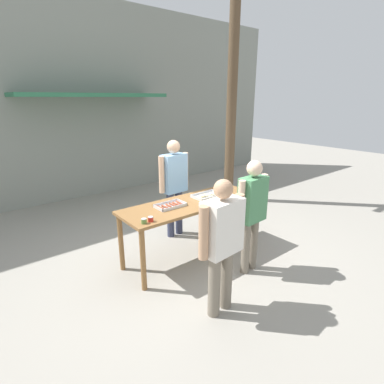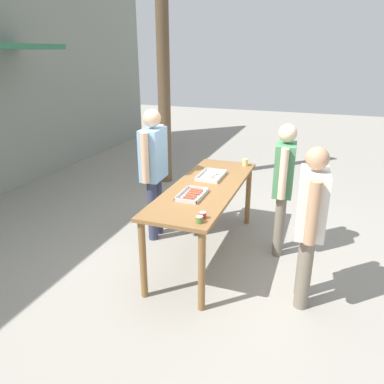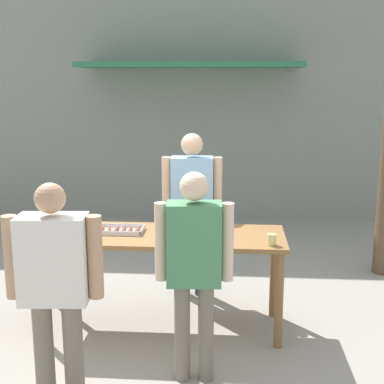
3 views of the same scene
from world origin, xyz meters
name	(u,v)px [view 1 (image 1 of 3)]	position (x,y,z in m)	size (l,w,h in m)	color
ground_plane	(192,255)	(0.00, 0.00, 0.00)	(24.00, 24.00, 0.00)	gray
building_facade_back	(85,102)	(0.00, 3.98, 2.26)	(12.00, 1.11, 4.50)	gray
serving_table	(192,209)	(0.00, 0.00, 0.77)	(2.18, 0.74, 0.88)	brown
food_tray_sausages	(170,206)	(-0.37, 0.03, 0.90)	(0.42, 0.25, 0.04)	silver
food_tray_buns	(207,196)	(0.33, 0.03, 0.90)	(0.45, 0.29, 0.06)	silver
condiment_jar_mustard	(144,221)	(-0.96, -0.25, 0.91)	(0.07, 0.07, 0.06)	#567A38
condiment_jar_ketchup	(151,219)	(-0.86, -0.25, 0.91)	(0.07, 0.07, 0.06)	#B22319
beer_cup	(248,191)	(0.95, -0.25, 0.93)	(0.08, 0.08, 0.09)	#DBC67A
person_server_behind_table	(174,180)	(0.22, 0.76, 1.01)	(0.60, 0.25, 1.69)	#333851
person_customer_holding_hotdog	(222,238)	(-0.55, -1.19, 0.92)	(0.65, 0.28, 1.57)	#756B5B
person_customer_with_cup	(252,208)	(0.36, -0.83, 0.95)	(0.56, 0.24, 1.59)	#756B5B
utility_pole	(232,85)	(2.38, 1.56, 2.62)	(1.10, 0.22, 5.07)	brown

